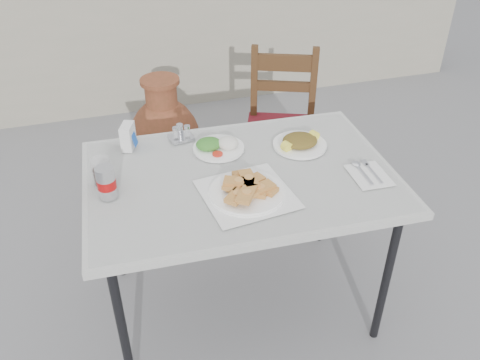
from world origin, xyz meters
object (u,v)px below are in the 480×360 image
object	(u,v)px
soda_can	(106,182)
condiment_caddy	(181,134)
pide_plate	(247,188)
cafe_table	(240,184)
cola_glass	(102,173)
napkin_holder	(128,136)
terracotta_urn	(166,141)
salad_rice_plate	(218,145)
salad_chopped_plate	(300,142)
chair	(281,127)

from	to	relation	value
soda_can	condiment_caddy	size ratio (longest dim) A/B	1.10
pide_plate	cafe_table	bearing A→B (deg)	83.09
cola_glass	napkin_holder	distance (m)	0.30
cafe_table	terracotta_urn	distance (m)	1.23
napkin_holder	soda_can	bearing A→B (deg)	-88.17
napkin_holder	condiment_caddy	size ratio (longest dim) A/B	0.95
salad_rice_plate	condiment_caddy	world-z (taller)	condiment_caddy
cafe_table	napkin_holder	bearing A→B (deg)	140.50
salad_rice_plate	napkin_holder	world-z (taller)	napkin_holder
salad_chopped_plate	cola_glass	bearing A→B (deg)	-177.24
cafe_table	chair	bearing A→B (deg)	58.58
salad_rice_plate	soda_can	bearing A→B (deg)	-156.35
salad_chopped_plate	terracotta_urn	distance (m)	1.23
pide_plate	salad_rice_plate	distance (m)	0.39
cola_glass	pide_plate	bearing A→B (deg)	-24.29
soda_can	cola_glass	distance (m)	0.11
condiment_caddy	salad_chopped_plate	bearing A→B (deg)	-23.16
pide_plate	soda_can	size ratio (longest dim) A/B	2.83
napkin_holder	condiment_caddy	world-z (taller)	napkin_holder
salad_rice_plate	napkin_holder	distance (m)	0.43
terracotta_urn	pide_plate	bearing A→B (deg)	-83.17
salad_chopped_plate	cafe_table	bearing A→B (deg)	-157.03
cola_glass	napkin_holder	xyz separation A→B (m)	(0.14, 0.27, 0.01)
soda_can	condiment_caddy	bearing A→B (deg)	44.69
cafe_table	cola_glass	world-z (taller)	cola_glass
cafe_table	cola_glass	distance (m)	0.61
pide_plate	cola_glass	world-z (taller)	cola_glass
pide_plate	soda_can	distance (m)	0.58
salad_chopped_plate	salad_rice_plate	bearing A→B (deg)	167.88
soda_can	salad_rice_plate	bearing A→B (deg)	23.65
cafe_table	pide_plate	xyz separation A→B (m)	(-0.02, -0.16, 0.09)
salad_rice_plate	cola_glass	distance (m)	0.56
condiment_caddy	cola_glass	bearing A→B (deg)	-145.37
salad_rice_plate	salad_chopped_plate	world-z (taller)	salad_rice_plate
cola_glass	salad_chopped_plate	bearing A→B (deg)	2.76
salad_rice_plate	terracotta_urn	distance (m)	1.05
napkin_holder	cafe_table	bearing A→B (deg)	-18.66
cafe_table	salad_rice_plate	xyz separation A→B (m)	(-0.04, 0.23, 0.08)
condiment_caddy	chair	xyz separation A→B (m)	(0.74, 0.52, -0.35)
salad_rice_plate	cola_glass	xyz separation A→B (m)	(-0.55, -0.13, 0.03)
salad_chopped_plate	napkin_holder	size ratio (longest dim) A/B	2.14
chair	pide_plate	bearing A→B (deg)	-96.34
napkin_holder	pide_plate	bearing A→B (deg)	-30.00
salad_rice_plate	soda_can	xyz separation A→B (m)	(-0.53, -0.23, 0.05)
salad_rice_plate	condiment_caddy	distance (m)	0.21
pide_plate	napkin_holder	size ratio (longest dim) A/B	3.28
cafe_table	napkin_holder	size ratio (longest dim) A/B	11.56
cafe_table	chair	xyz separation A→B (m)	(0.55, 0.89, -0.26)
terracotta_urn	cola_glass	bearing A→B (deg)	-111.53
pide_plate	cola_glass	bearing A→B (deg)	155.71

